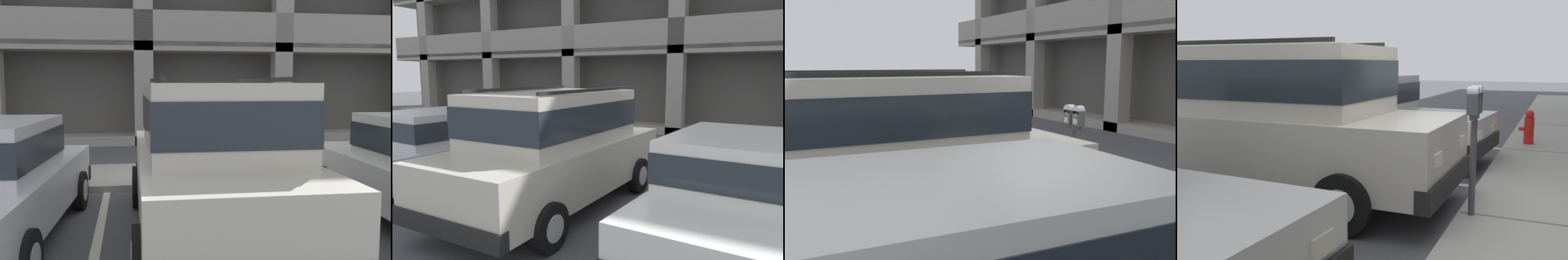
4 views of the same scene
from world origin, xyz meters
TOP-DOWN VIEW (x-y plane):
  - ground_plane at (0.00, 0.00)m, footprint 80.00×80.00m
  - sidewalk at (0.00, 1.30)m, footprint 40.00×2.20m
  - parking_stall_lines at (1.53, -1.40)m, footprint 12.33×4.80m
  - silver_suv at (-0.09, -2.29)m, footprint 2.05×4.80m
  - parking_meter_near at (0.03, 0.35)m, footprint 0.35×0.12m

SIDE VIEW (x-z plane):
  - ground_plane at x=0.00m, z-range -0.10..0.00m
  - parking_stall_lines at x=1.53m, z-range 0.00..0.01m
  - sidewalk at x=0.00m, z-range 0.00..0.12m
  - silver_suv at x=-0.09m, z-range 0.07..2.11m
  - parking_meter_near at x=0.03m, z-range 0.47..1.88m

